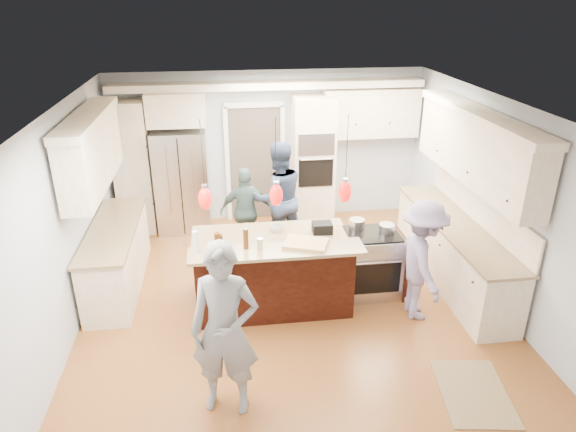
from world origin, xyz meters
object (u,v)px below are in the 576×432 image
Objects in this scene: person_bar_end at (225,331)px; person_far_left at (278,198)px; kitchen_island at (272,271)px; island_range at (372,263)px; refrigerator at (182,181)px.

person_bar_end reaches higher than person_far_left.
person_bar_end is (-0.65, -1.86, 0.44)m from kitchen_island.
island_range is at bearing 55.64° from person_bar_end.
person_far_left is at bearing -33.72° from refrigerator.
refrigerator is 3.71m from island_range.
island_range is at bearing 3.11° from kitchen_island.
kitchen_island is 1.61m from person_far_left.
person_bar_end is 3.51m from person_far_left.
person_bar_end reaches higher than island_range.
refrigerator is 4.47m from person_bar_end.
person_bar_end reaches higher than refrigerator.
island_range is (2.71, -2.49, -0.44)m from refrigerator.
kitchen_island is 2.02m from person_bar_end.
kitchen_island is 2.28× the size of island_range.
refrigerator is at bearing -45.78° from person_far_left.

